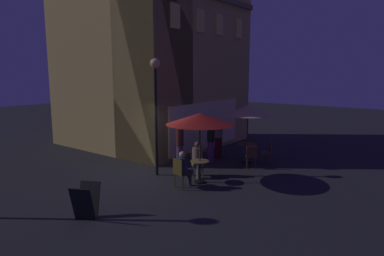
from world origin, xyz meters
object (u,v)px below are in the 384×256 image
at_px(street_lamp_near_corner, 156,92).
at_px(cafe_chair_2, 251,155).
at_px(menu_sandwich_board, 86,202).
at_px(patio_umbrella_0, 200,119).
at_px(cafe_chair_0, 197,162).
at_px(cafe_table_1, 247,148).
at_px(patron_seated_0, 198,157).
at_px(cafe_table_0, 200,168).
at_px(patron_standing_3, 218,139).
at_px(patron_standing_4, 180,145).
at_px(cafe_chair_3, 268,150).
at_px(patron_standing_2, 211,142).
at_px(patron_seated_1, 184,167).
at_px(cafe_chair_1, 180,171).
at_px(patio_umbrella_1, 248,110).

distance_m(street_lamp_near_corner, cafe_chair_2, 4.36).
distance_m(menu_sandwich_board, patio_umbrella_0, 4.43).
bearing_deg(cafe_chair_0, cafe_chair_2, 107.84).
height_order(menu_sandwich_board, cafe_table_1, menu_sandwich_board).
bearing_deg(street_lamp_near_corner, patron_seated_0, -60.45).
distance_m(street_lamp_near_corner, cafe_table_0, 3.02).
bearing_deg(patron_standing_3, patron_standing_4, -148.66).
height_order(street_lamp_near_corner, menu_sandwich_board, street_lamp_near_corner).
relative_size(cafe_table_1, cafe_chair_0, 0.93).
relative_size(menu_sandwich_board, patron_seated_0, 0.70).
bearing_deg(patron_standing_4, menu_sandwich_board, -176.10).
relative_size(cafe_chair_3, patron_seated_0, 0.73).
bearing_deg(menu_sandwich_board, patio_umbrella_0, -35.52).
xyz_separation_m(patron_seated_0, patron_standing_2, (1.85, 0.71, 0.15)).
height_order(cafe_chair_0, patron_standing_4, patron_standing_4).
distance_m(street_lamp_near_corner, patio_umbrella_0, 1.92).
relative_size(patio_umbrella_0, cafe_chair_2, 2.63).
xyz_separation_m(cafe_table_0, patio_umbrella_0, (0.00, -0.00, 1.65)).
distance_m(patio_umbrella_0, patron_seated_1, 1.63).
height_order(cafe_table_0, patron_standing_3, patron_standing_3).
xyz_separation_m(cafe_chair_0, patron_seated_1, (-1.26, -0.40, 0.17)).
height_order(cafe_chair_2, patron_standing_3, patron_standing_3).
bearing_deg(patio_umbrella_0, patron_seated_1, 169.66).
bearing_deg(cafe_chair_3, cafe_chair_1, 45.14).
relative_size(patio_umbrella_1, patron_standing_2, 1.41).
xyz_separation_m(cafe_chair_1, patron_standing_4, (1.87, 1.57, 0.32)).
bearing_deg(street_lamp_near_corner, patron_standing_2, -12.48).
bearing_deg(patron_seated_1, cafe_chair_0, 28.02).
bearing_deg(cafe_chair_1, street_lamp_near_corner, 80.01).
height_order(cafe_chair_3, patron_seated_0, patron_seated_0).
height_order(cafe_chair_3, patron_standing_3, patron_standing_3).
xyz_separation_m(patron_standing_3, patron_standing_4, (-2.17, 0.37, 0.06)).
bearing_deg(patron_standing_3, cafe_chair_0, -121.50).
xyz_separation_m(cafe_chair_1, patron_standing_3, (4.03, 1.19, 0.25)).
xyz_separation_m(street_lamp_near_corner, cafe_chair_2, (2.81, -2.29, -2.43)).
height_order(patron_seated_0, patron_standing_3, patron_standing_3).
bearing_deg(menu_sandwich_board, patron_standing_4, -14.68).
xyz_separation_m(cafe_chair_1, patron_seated_1, (0.15, -0.03, 0.10)).
relative_size(cafe_table_0, patron_seated_1, 0.63).
bearing_deg(cafe_table_1, patron_seated_1, 177.88).
height_order(street_lamp_near_corner, patio_umbrella_1, street_lamp_near_corner).
height_order(patio_umbrella_0, patio_umbrella_1, patio_umbrella_1).
bearing_deg(patron_standing_2, patron_standing_4, -130.93).
bearing_deg(cafe_table_0, patron_standing_2, 26.38).
bearing_deg(cafe_chair_2, street_lamp_near_corner, 102.24).
xyz_separation_m(cafe_table_1, patio_umbrella_0, (-3.23, 0.02, 1.56)).
relative_size(patio_umbrella_0, patron_standing_3, 1.40).
height_order(patio_umbrella_0, cafe_chair_3, patio_umbrella_0).
relative_size(menu_sandwich_board, cafe_table_1, 1.13).
relative_size(cafe_table_1, patron_seated_1, 0.66).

